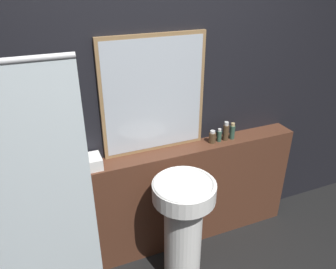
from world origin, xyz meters
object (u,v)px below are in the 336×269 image
object	(u,v)px
shampoo_bottle	(212,137)
towel_stack	(87,163)
lotion_bottle	(226,132)
conditioner_bottle	(219,135)
pedestal_sink	(183,225)
mirror	(154,96)
body_wash_bottle	(232,131)

from	to	relation	value
shampoo_bottle	towel_stack	bearing A→B (deg)	180.00
shampoo_bottle	lotion_bottle	distance (m)	0.13
conditioner_bottle	towel_stack	bearing A→B (deg)	180.00
pedestal_sink	conditioner_bottle	xyz separation A→B (m)	(0.49, 0.39, 0.45)
towel_stack	lotion_bottle	size ratio (longest dim) A/B	1.21
mirror	conditioner_bottle	xyz separation A→B (m)	(0.53, -0.08, -0.39)
pedestal_sink	shampoo_bottle	world-z (taller)	shampoo_bottle
towel_stack	shampoo_bottle	xyz separation A→B (m)	(1.00, 0.00, 0.01)
pedestal_sink	body_wash_bottle	distance (m)	0.86
pedestal_sink	conditioner_bottle	distance (m)	0.77
body_wash_bottle	lotion_bottle	bearing A→B (deg)	-180.00
mirror	lotion_bottle	world-z (taller)	mirror
towel_stack	conditioner_bottle	xyz separation A→B (m)	(1.06, 0.00, 0.01)
pedestal_sink	mirror	distance (m)	0.96
pedestal_sink	body_wash_bottle	size ratio (longest dim) A/B	6.49
towel_stack	lotion_bottle	bearing A→B (deg)	0.00
body_wash_bottle	shampoo_bottle	bearing A→B (deg)	-180.00
conditioner_bottle	body_wash_bottle	bearing A→B (deg)	0.00
towel_stack	body_wash_bottle	distance (m)	1.18
mirror	lotion_bottle	xyz separation A→B (m)	(0.59, -0.08, -0.36)
towel_stack	lotion_bottle	distance (m)	1.12
pedestal_sink	lotion_bottle	distance (m)	0.82
pedestal_sink	mirror	bearing A→B (deg)	94.45
towel_stack	conditioner_bottle	distance (m)	1.06
lotion_bottle	body_wash_bottle	size ratio (longest dim) A/B	1.15
conditioner_bottle	lotion_bottle	distance (m)	0.06
lotion_bottle	pedestal_sink	bearing A→B (deg)	-144.81
towel_stack	shampoo_bottle	distance (m)	1.00
shampoo_bottle	lotion_bottle	world-z (taller)	lotion_bottle
pedestal_sink	body_wash_bottle	xyz separation A→B (m)	(0.61, 0.39, 0.46)
pedestal_sink	lotion_bottle	xyz separation A→B (m)	(0.55, 0.39, 0.47)
conditioner_bottle	body_wash_bottle	xyz separation A→B (m)	(0.12, 0.00, 0.01)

